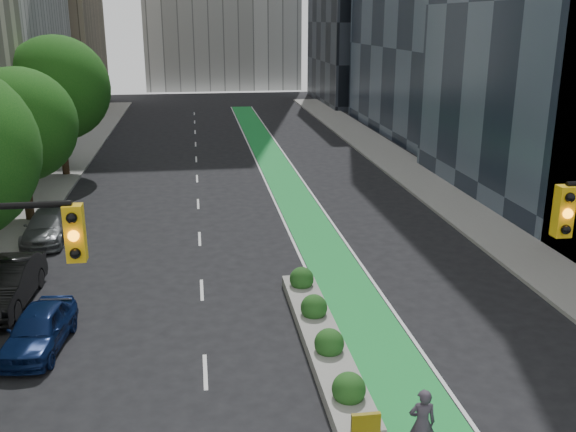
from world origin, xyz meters
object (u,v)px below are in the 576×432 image
object	(u,v)px
cyclist	(422,423)
parked_car_left_near	(39,329)
parked_car_left_far	(47,226)
median_planter	(322,335)
parked_car_left_mid	(4,284)

from	to	relation	value
cyclist	parked_car_left_near	world-z (taller)	cyclist
parked_car_left_near	parked_car_left_far	bearing A→B (deg)	106.47
cyclist	median_planter	bearing A→B (deg)	-71.64
parked_car_left_near	parked_car_left_far	distance (m)	10.89
parked_car_left_mid	parked_car_left_far	xyz separation A→B (m)	(0.00, 7.22, -0.15)
parked_car_left_mid	parked_car_left_far	world-z (taller)	parked_car_left_mid
parked_car_left_near	parked_car_left_mid	world-z (taller)	parked_car_left_mid
cyclist	parked_car_left_far	bearing A→B (deg)	-49.90
cyclist	parked_car_left_near	xyz separation A→B (m)	(-10.03, 6.70, -0.22)
median_planter	parked_car_left_far	distance (m)	15.97
cyclist	parked_car_left_near	size ratio (longest dim) A/B	0.45
parked_car_left_mid	parked_car_left_far	size ratio (longest dim) A/B	1.08
median_planter	parked_car_left_mid	distance (m)	11.67
parked_car_left_mid	cyclist	bearing A→B (deg)	-37.47
parked_car_left_near	parked_car_left_far	size ratio (longest dim) A/B	0.86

